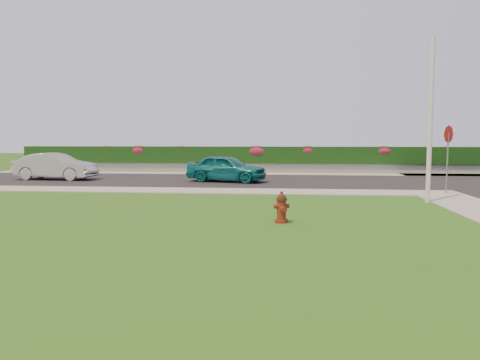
# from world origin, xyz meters

# --- Properties ---
(ground) EXTENTS (120.00, 120.00, 0.00)m
(ground) POSITION_xyz_m (0.00, 0.00, 0.00)
(ground) COLOR black
(ground) RESTS_ON ground
(street_far) EXTENTS (26.00, 8.00, 0.04)m
(street_far) POSITION_xyz_m (-5.00, 14.00, 0.02)
(street_far) COLOR black
(street_far) RESTS_ON ground
(sidewalk_far) EXTENTS (24.00, 2.00, 0.04)m
(sidewalk_far) POSITION_xyz_m (-6.00, 9.00, 0.02)
(sidewalk_far) COLOR gray
(sidewalk_far) RESTS_ON ground
(curb_corner) EXTENTS (2.00, 2.00, 0.04)m
(curb_corner) POSITION_xyz_m (7.00, 9.00, 0.02)
(curb_corner) COLOR gray
(curb_corner) RESTS_ON ground
(sidewalk_beyond) EXTENTS (34.00, 2.00, 0.04)m
(sidewalk_beyond) POSITION_xyz_m (-1.00, 19.00, 0.02)
(sidewalk_beyond) COLOR gray
(sidewalk_beyond) RESTS_ON ground
(retaining_wall) EXTENTS (34.00, 0.40, 0.60)m
(retaining_wall) POSITION_xyz_m (-1.00, 20.50, 0.30)
(retaining_wall) COLOR gray
(retaining_wall) RESTS_ON ground
(hedge) EXTENTS (32.00, 0.90, 1.10)m
(hedge) POSITION_xyz_m (-1.00, 20.60, 1.15)
(hedge) COLOR black
(hedge) RESTS_ON retaining_wall
(fire_hydrant) EXTENTS (0.43, 0.41, 0.82)m
(fire_hydrant) POSITION_xyz_m (0.90, 1.85, 0.39)
(fire_hydrant) COLOR #49150B
(fire_hydrant) RESTS_ON ground
(sedan_teal) EXTENTS (4.30, 2.58, 1.37)m
(sedan_teal) POSITION_xyz_m (-2.02, 13.06, 0.73)
(sedan_teal) COLOR #0D6065
(sedan_teal) RESTS_ON street_far
(sedan_silver) EXTENTS (4.38, 1.78, 1.41)m
(sedan_silver) POSITION_xyz_m (-11.26, 13.39, 0.75)
(sedan_silver) COLOR #A8A9B0
(sedan_silver) RESTS_ON street_far
(utility_pole) EXTENTS (0.16, 0.16, 5.64)m
(utility_pole) POSITION_xyz_m (5.90, 6.34, 2.82)
(utility_pole) COLOR silver
(utility_pole) RESTS_ON ground
(stop_sign) EXTENTS (0.56, 0.52, 2.77)m
(stop_sign) POSITION_xyz_m (7.39, 9.01, 2.07)
(stop_sign) COLOR slate
(stop_sign) RESTS_ON ground
(flower_clump_a) EXTENTS (1.04, 0.67, 0.52)m
(flower_clump_a) POSITION_xyz_m (-11.23, 20.50, 1.49)
(flower_clump_a) COLOR #AB1D42
(flower_clump_a) RESTS_ON hedge
(flower_clump_b) EXTENTS (1.33, 0.85, 0.66)m
(flower_clump_b) POSITION_xyz_m (-8.96, 20.50, 1.44)
(flower_clump_b) COLOR #AB1D42
(flower_clump_b) RESTS_ON hedge
(flower_clump_c) EXTENTS (1.09, 0.70, 0.55)m
(flower_clump_c) POSITION_xyz_m (-6.08, 20.50, 1.48)
(flower_clump_c) COLOR #AB1D42
(flower_clump_c) RESTS_ON hedge
(flower_clump_d) EXTENTS (1.47, 0.95, 0.74)m
(flower_clump_d) POSITION_xyz_m (-0.97, 20.50, 1.41)
(flower_clump_d) COLOR #AB1D42
(flower_clump_d) RESTS_ON hedge
(flower_clump_e) EXTENTS (1.26, 0.81, 0.63)m
(flower_clump_e) POSITION_xyz_m (2.35, 20.50, 1.45)
(flower_clump_e) COLOR #AB1D42
(flower_clump_e) RESTS_ON hedge
(flower_clump_f) EXTENTS (1.34, 0.86, 0.67)m
(flower_clump_f) POSITION_xyz_m (7.19, 20.50, 1.43)
(flower_clump_f) COLOR #AB1D42
(flower_clump_f) RESTS_ON hedge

